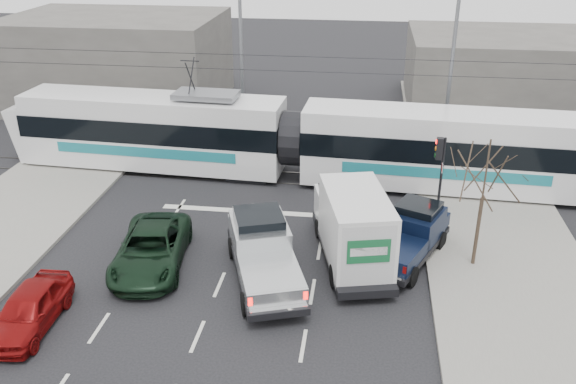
# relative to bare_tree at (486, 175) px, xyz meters

# --- Properties ---
(ground) EXTENTS (120.00, 120.00, 0.00)m
(ground) POSITION_rel_bare_tree_xyz_m (-7.60, -2.50, -3.79)
(ground) COLOR black
(ground) RESTS_ON ground
(sidewalk_right) EXTENTS (6.00, 60.00, 0.15)m
(sidewalk_right) POSITION_rel_bare_tree_xyz_m (1.40, -2.50, -3.72)
(sidewalk_right) COLOR gray
(sidewalk_right) RESTS_ON ground
(rails) EXTENTS (60.00, 1.60, 0.03)m
(rails) POSITION_rel_bare_tree_xyz_m (-7.60, 7.50, -3.78)
(rails) COLOR #33302D
(rails) RESTS_ON ground
(building_left) EXTENTS (14.00, 10.00, 6.00)m
(building_left) POSITION_rel_bare_tree_xyz_m (-21.60, 19.50, -0.79)
(building_left) COLOR #645F5A
(building_left) RESTS_ON ground
(building_right) EXTENTS (12.00, 10.00, 5.00)m
(building_right) POSITION_rel_bare_tree_xyz_m (4.40, 21.50, -1.29)
(building_right) COLOR #645F5A
(building_right) RESTS_ON ground
(bare_tree) EXTENTS (2.40, 2.40, 5.00)m
(bare_tree) POSITION_rel_bare_tree_xyz_m (0.00, 0.00, 0.00)
(bare_tree) COLOR #47382B
(bare_tree) RESTS_ON ground
(traffic_signal) EXTENTS (0.44, 0.44, 3.60)m
(traffic_signal) POSITION_rel_bare_tree_xyz_m (-1.13, 4.00, -1.05)
(traffic_signal) COLOR black
(traffic_signal) RESTS_ON ground
(street_lamp_near) EXTENTS (2.38, 0.25, 9.00)m
(street_lamp_near) POSITION_rel_bare_tree_xyz_m (-0.29, 11.50, 1.32)
(street_lamp_near) COLOR slate
(street_lamp_near) RESTS_ON ground
(street_lamp_far) EXTENTS (2.38, 0.25, 9.00)m
(street_lamp_far) POSITION_rel_bare_tree_xyz_m (-11.79, 13.50, 1.32)
(street_lamp_far) COLOR slate
(street_lamp_far) RESTS_ON ground
(catenary) EXTENTS (60.00, 0.20, 7.00)m
(catenary) POSITION_rel_bare_tree_xyz_m (-7.60, 7.50, 0.09)
(catenary) COLOR black
(catenary) RESTS_ON ground
(tram) EXTENTS (28.30, 4.38, 5.75)m
(tram) POSITION_rel_bare_tree_xyz_m (-7.92, 7.60, -1.75)
(tram) COLOR white
(tram) RESTS_ON ground
(silver_pickup) EXTENTS (3.86, 6.33, 2.18)m
(silver_pickup) POSITION_rel_bare_tree_xyz_m (-7.83, -1.65, -2.71)
(silver_pickup) COLOR black
(silver_pickup) RESTS_ON ground
(box_truck) EXTENTS (3.50, 6.50, 3.09)m
(box_truck) POSITION_rel_bare_tree_xyz_m (-4.62, -0.27, -2.27)
(box_truck) COLOR black
(box_truck) RESTS_ON ground
(navy_pickup) EXTENTS (3.62, 5.17, 2.05)m
(navy_pickup) POSITION_rel_bare_tree_xyz_m (-2.38, 0.39, -2.78)
(navy_pickup) COLOR black
(navy_pickup) RESTS_ON ground
(green_car) EXTENTS (3.13, 5.58, 1.48)m
(green_car) POSITION_rel_bare_tree_xyz_m (-12.14, -1.56, -3.05)
(green_car) COLOR black
(green_car) RESTS_ON ground
(red_car) EXTENTS (1.72, 4.02, 1.36)m
(red_car) POSITION_rel_bare_tree_xyz_m (-14.79, -5.70, -3.11)
(red_car) COLOR maroon
(red_car) RESTS_ON ground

